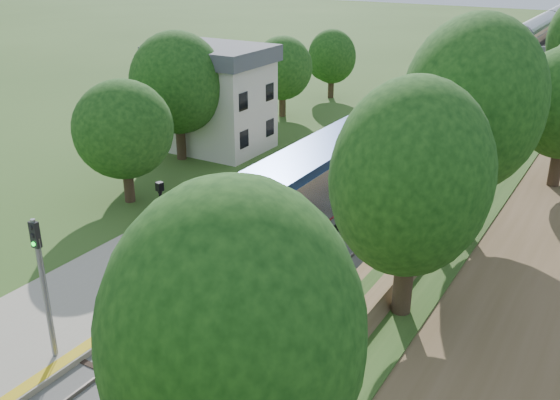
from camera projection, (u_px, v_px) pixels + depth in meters
The scene contains 10 objects.
trackbed at pixel (506, 97), 65.88m from camera, with size 9.50×170.00×0.28m.
platform at pixel (194, 236), 34.33m from camera, with size 6.40×68.00×0.38m, color gray.
yellow_stripe at pixel (236, 244), 32.90m from camera, with size 0.55×68.00×0.01m, color gold.
station_building at pixel (213, 97), 48.11m from camera, with size 8.60×6.60×8.00m.
signal_gantry at pixel (507, 59), 59.87m from camera, with size 8.40×0.38×6.20m.
trees_behind_platform at pixel (161, 125), 39.20m from camera, with size 7.82×53.32×7.21m.
train at pixel (518, 54), 77.25m from camera, with size 3.12×124.99×4.59m.
lamppost_far at pixel (163, 232), 29.48m from camera, with size 0.45×0.45×4.60m.
signal_platform at pixel (42, 275), 22.69m from camera, with size 0.34×0.27×5.77m.
signal_farside at pixel (417, 188), 29.72m from camera, with size 0.38×0.30×6.85m.
Camera 1 is at (14.77, -8.15, 15.12)m, focal length 40.00 mm.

